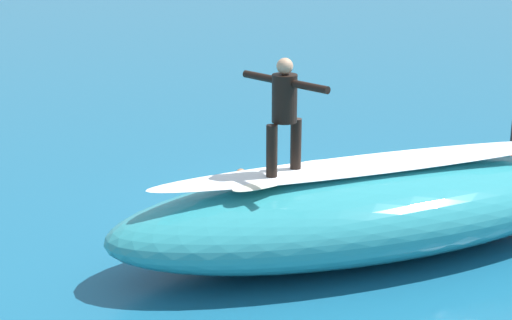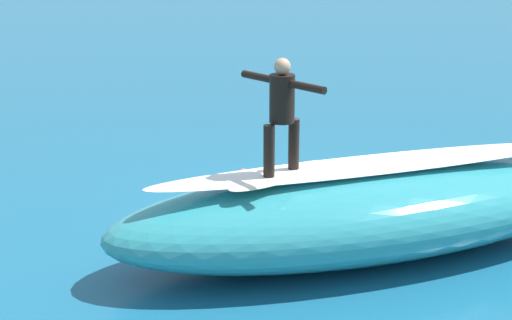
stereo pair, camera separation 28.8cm
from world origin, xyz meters
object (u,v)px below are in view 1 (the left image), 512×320
object	(u,v)px
surfer_riding	(284,107)
surfer_paddling	(232,188)
surfboard_paddling	(234,195)
surfboard_riding	(284,175)
buoy_marker	(510,164)

from	to	relation	value
surfer_riding	surfer_paddling	distance (m)	3.48
surfer_riding	surfboard_paddling	size ratio (longest dim) A/B	0.83
surfboard_riding	surfer_riding	world-z (taller)	surfer_riding
surfboard_paddling	surfer_paddling	world-z (taller)	surfer_paddling
surfer_paddling	surfer_riding	bearing A→B (deg)	-150.06
surfboard_riding	surfboard_paddling	distance (m)	3.16
surfboard_riding	surfer_riding	size ratio (longest dim) A/B	1.20
surfboard_paddling	surfer_paddling	bearing A→B (deg)	180.00
buoy_marker	surfer_paddling	bearing A→B (deg)	-20.09
surfer_riding	surfer_paddling	size ratio (longest dim) A/B	1.22
surfboard_riding	buoy_marker	world-z (taller)	surfboard_riding
surfer_riding	surfboard_paddling	xyz separation A→B (m)	(-0.72, -2.79, -2.27)
surfboard_riding	surfboard_paddling	xyz separation A→B (m)	(-0.72, -2.79, -1.30)
surfboard_riding	surfer_paddling	distance (m)	3.00
surfer_riding	surfer_paddling	world-z (taller)	surfer_riding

